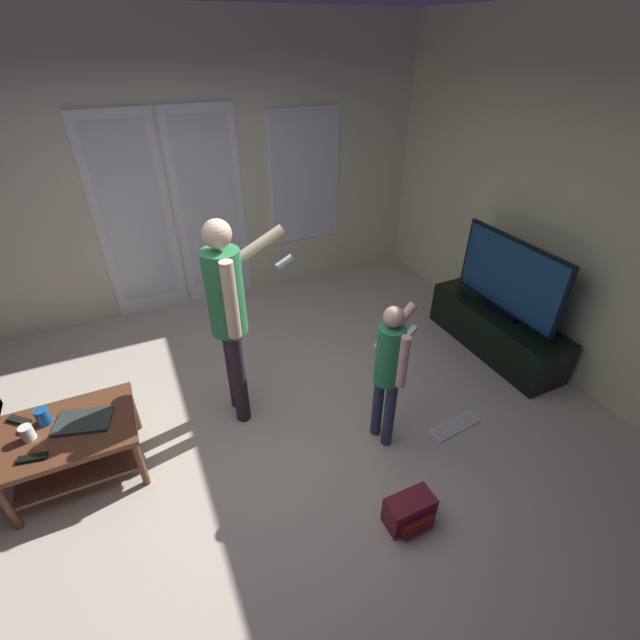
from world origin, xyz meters
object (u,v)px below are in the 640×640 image
at_px(loose_keyboard, 455,426).
at_px(laptop_closed, 84,421).
at_px(cup_by_laptop, 27,433).
at_px(cup_near_edge, 43,416).
at_px(coffee_table, 72,441).
at_px(person_adult, 229,308).
at_px(person_child, 389,365).
at_px(tv_remote_black, 32,458).
at_px(flat_screen_tv, 510,277).
at_px(tv_stand, 496,330).
at_px(dvd_remote_slim, 19,420).
at_px(backpack, 410,511).

height_order(loose_keyboard, laptop_closed, laptop_closed).
bearing_deg(cup_by_laptop, cup_near_edge, 53.27).
relative_size(coffee_table, person_adult, 0.51).
relative_size(person_child, tv_remote_black, 7.06).
bearing_deg(cup_by_laptop, flat_screen_tv, -1.32).
bearing_deg(person_adult, coffee_table, -173.97).
xyz_separation_m(tv_stand, cup_near_edge, (-3.86, 0.21, 0.29)).
bearing_deg(person_adult, cup_near_edge, -179.59).
xyz_separation_m(cup_near_edge, tv_remote_black, (-0.05, -0.31, -0.05)).
distance_m(person_adult, cup_by_laptop, 1.52).
bearing_deg(tv_stand, person_child, -162.03).
relative_size(loose_keyboard, cup_near_edge, 3.78).
xyz_separation_m(coffee_table, dvd_remote_slim, (-0.29, 0.20, 0.13)).
height_order(tv_stand, loose_keyboard, tv_stand).
relative_size(cup_near_edge, cup_by_laptop, 1.13).
xyz_separation_m(person_child, backpack, (-0.22, -0.68, -0.61)).
relative_size(person_child, cup_near_edge, 10.07).
distance_m(loose_keyboard, laptop_closed, 2.75).
bearing_deg(laptop_closed, loose_keyboard, -1.19).
relative_size(tv_stand, loose_keyboard, 3.16).
bearing_deg(flat_screen_tv, backpack, -146.48).
bearing_deg(flat_screen_tv, coffee_table, 178.66).
height_order(laptop_closed, dvd_remote_slim, same).
height_order(tv_stand, backpack, tv_stand).
relative_size(backpack, loose_keyboard, 0.69).
distance_m(tv_stand, flat_screen_tv, 0.59).
height_order(person_adult, tv_remote_black, person_adult).
bearing_deg(backpack, loose_keyboard, 32.76).
bearing_deg(cup_near_edge, flat_screen_tv, -3.05).
relative_size(backpack, cup_near_edge, 2.61).
xyz_separation_m(cup_near_edge, cup_by_laptop, (-0.09, -0.11, -0.01)).
height_order(coffee_table, tv_remote_black, tv_remote_black).
bearing_deg(person_child, cup_by_laptop, 165.17).
xyz_separation_m(backpack, cup_near_edge, (-2.03, 1.41, 0.40)).
height_order(flat_screen_tv, cup_near_edge, flat_screen_tv).
relative_size(tv_stand, person_adult, 0.85).
bearing_deg(person_adult, tv_remote_black, -167.13).
distance_m(person_child, laptop_closed, 2.12).
xyz_separation_m(tv_stand, loose_keyboard, (-1.02, -0.69, -0.21)).
relative_size(coffee_table, dvd_remote_slim, 5.01).
distance_m(tv_stand, backpack, 2.19).
height_order(loose_keyboard, cup_by_laptop, cup_by_laptop).
distance_m(loose_keyboard, cup_near_edge, 3.01).
bearing_deg(tv_remote_black, cup_near_edge, 90.75).
height_order(flat_screen_tv, laptop_closed, flat_screen_tv).
distance_m(loose_keyboard, cup_by_laptop, 3.06).
bearing_deg(backpack, laptop_closed, 143.79).
xyz_separation_m(coffee_table, cup_by_laptop, (-0.21, 0.00, 0.18)).
bearing_deg(person_child, coffee_table, 163.85).
bearing_deg(person_child, loose_keyboard, -15.84).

